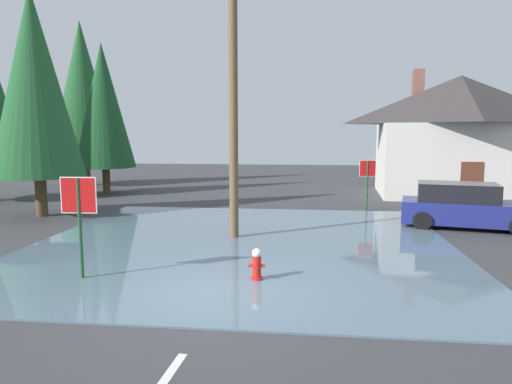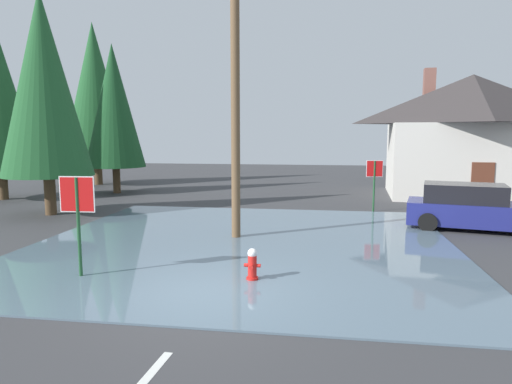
{
  "view_description": "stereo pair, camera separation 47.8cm",
  "coord_description": "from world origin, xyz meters",
  "px_view_note": "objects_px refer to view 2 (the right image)",
  "views": [
    {
      "loc": [
        1.91,
        -8.94,
        3.34
      ],
      "look_at": [
        0.49,
        3.67,
        1.71
      ],
      "focal_mm": 31.96,
      "sensor_mm": 36.0,
      "label": 1
    },
    {
      "loc": [
        2.39,
        -8.88,
        3.34
      ],
      "look_at": [
        0.49,
        3.67,
        1.71
      ],
      "focal_mm": 31.96,
      "sensor_mm": 36.0,
      "label": 2
    }
  ],
  "objects_px": {
    "stop_sign_far": "(374,175)",
    "pine_tree_short_left": "(95,90)",
    "house": "(470,134)",
    "parked_car": "(471,208)",
    "pine_tree_far_center": "(44,84)",
    "pine_tree_tall_left": "(114,106)",
    "utility_pole": "(235,81)",
    "stop_sign_near": "(78,205)",
    "fire_hydrant": "(252,265)"
  },
  "relations": [
    {
      "from": "stop_sign_far",
      "to": "pine_tree_short_left",
      "type": "xyz_separation_m",
      "value": [
        -16.8,
        8.06,
        4.51
      ]
    },
    {
      "from": "house",
      "to": "parked_car",
      "type": "distance_m",
      "value": 9.59
    },
    {
      "from": "parked_car",
      "to": "pine_tree_far_center",
      "type": "height_order",
      "value": "pine_tree_far_center"
    },
    {
      "from": "pine_tree_tall_left",
      "to": "stop_sign_far",
      "type": "bearing_deg",
      "value": -17.03
    },
    {
      "from": "stop_sign_far",
      "to": "pine_tree_short_left",
      "type": "height_order",
      "value": "pine_tree_short_left"
    },
    {
      "from": "stop_sign_far",
      "to": "pine_tree_short_left",
      "type": "relative_size",
      "value": 0.21
    },
    {
      "from": "utility_pole",
      "to": "pine_tree_far_center",
      "type": "relative_size",
      "value": 1.06
    },
    {
      "from": "stop_sign_near",
      "to": "pine_tree_far_center",
      "type": "bearing_deg",
      "value": 126.54
    },
    {
      "from": "stop_sign_far",
      "to": "parked_car",
      "type": "bearing_deg",
      "value": -47.28
    },
    {
      "from": "fire_hydrant",
      "to": "pine_tree_short_left",
      "type": "bearing_deg",
      "value": 126.07
    },
    {
      "from": "stop_sign_far",
      "to": "parked_car",
      "type": "distance_m",
      "value": 4.47
    },
    {
      "from": "utility_pole",
      "to": "house",
      "type": "distance_m",
      "value": 15.5
    },
    {
      "from": "utility_pole",
      "to": "pine_tree_short_left",
      "type": "relative_size",
      "value": 0.92
    },
    {
      "from": "parked_car",
      "to": "pine_tree_short_left",
      "type": "height_order",
      "value": "pine_tree_short_left"
    },
    {
      "from": "fire_hydrant",
      "to": "utility_pole",
      "type": "distance_m",
      "value": 6.3
    },
    {
      "from": "fire_hydrant",
      "to": "house",
      "type": "distance_m",
      "value": 18.33
    },
    {
      "from": "fire_hydrant",
      "to": "parked_car",
      "type": "relative_size",
      "value": 0.16
    },
    {
      "from": "stop_sign_far",
      "to": "pine_tree_short_left",
      "type": "distance_m",
      "value": 19.17
    },
    {
      "from": "pine_tree_tall_left",
      "to": "pine_tree_far_center",
      "type": "distance_m",
      "value": 6.94
    },
    {
      "from": "house",
      "to": "stop_sign_near",
      "type": "bearing_deg",
      "value": -129.45
    },
    {
      "from": "house",
      "to": "pine_tree_far_center",
      "type": "distance_m",
      "value": 20.62
    },
    {
      "from": "pine_tree_far_center",
      "to": "house",
      "type": "bearing_deg",
      "value": 24.19
    },
    {
      "from": "house",
      "to": "pine_tree_tall_left",
      "type": "relative_size",
      "value": 1.11
    },
    {
      "from": "utility_pole",
      "to": "pine_tree_far_center",
      "type": "distance_m",
      "value": 8.94
    },
    {
      "from": "pine_tree_short_left",
      "to": "house",
      "type": "bearing_deg",
      "value": -6.11
    },
    {
      "from": "utility_pole",
      "to": "stop_sign_far",
      "type": "distance_m",
      "value": 8.27
    },
    {
      "from": "fire_hydrant",
      "to": "pine_tree_short_left",
      "type": "height_order",
      "value": "pine_tree_short_left"
    },
    {
      "from": "fire_hydrant",
      "to": "parked_car",
      "type": "bearing_deg",
      "value": 45.13
    },
    {
      "from": "stop_sign_near",
      "to": "pine_tree_tall_left",
      "type": "bearing_deg",
      "value": 112.48
    },
    {
      "from": "utility_pole",
      "to": "pine_tree_far_center",
      "type": "height_order",
      "value": "utility_pole"
    },
    {
      "from": "stop_sign_near",
      "to": "stop_sign_far",
      "type": "bearing_deg",
      "value": 53.19
    },
    {
      "from": "pine_tree_short_left",
      "to": "fire_hydrant",
      "type": "bearing_deg",
      "value": -53.93
    },
    {
      "from": "pine_tree_tall_left",
      "to": "pine_tree_short_left",
      "type": "distance_m",
      "value": 5.13
    },
    {
      "from": "fire_hydrant",
      "to": "stop_sign_far",
      "type": "bearing_deg",
      "value": 69.62
    },
    {
      "from": "pine_tree_tall_left",
      "to": "house",
      "type": "bearing_deg",
      "value": 4.46
    },
    {
      "from": "stop_sign_far",
      "to": "pine_tree_tall_left",
      "type": "relative_size",
      "value": 0.27
    },
    {
      "from": "stop_sign_far",
      "to": "house",
      "type": "xyz_separation_m",
      "value": [
        5.44,
        5.68,
        1.74
      ]
    },
    {
      "from": "pine_tree_tall_left",
      "to": "pine_tree_short_left",
      "type": "height_order",
      "value": "pine_tree_short_left"
    },
    {
      "from": "utility_pole",
      "to": "pine_tree_tall_left",
      "type": "height_order",
      "value": "utility_pole"
    },
    {
      "from": "house",
      "to": "pine_tree_tall_left",
      "type": "bearing_deg",
      "value": -175.54
    },
    {
      "from": "house",
      "to": "pine_tree_tall_left",
      "type": "distance_m",
      "value": 19.23
    },
    {
      "from": "house",
      "to": "pine_tree_tall_left",
      "type": "xyz_separation_m",
      "value": [
        -19.12,
        -1.49,
        1.52
      ]
    },
    {
      "from": "fire_hydrant",
      "to": "pine_tree_far_center",
      "type": "bearing_deg",
      "value": 143.08
    },
    {
      "from": "pine_tree_tall_left",
      "to": "utility_pole",
      "type": "bearing_deg",
      "value": -48.53
    },
    {
      "from": "house",
      "to": "parked_car",
      "type": "bearing_deg",
      "value": -105.4
    },
    {
      "from": "stop_sign_far",
      "to": "pine_tree_far_center",
      "type": "relative_size",
      "value": 0.25
    },
    {
      "from": "stop_sign_near",
      "to": "pine_tree_tall_left",
      "type": "relative_size",
      "value": 0.29
    },
    {
      "from": "fire_hydrant",
      "to": "pine_tree_tall_left",
      "type": "xyz_separation_m",
      "value": [
        -9.99,
        14.13,
        4.46
      ]
    },
    {
      "from": "stop_sign_far",
      "to": "pine_tree_far_center",
      "type": "bearing_deg",
      "value": -168.4
    },
    {
      "from": "pine_tree_tall_left",
      "to": "fire_hydrant",
      "type": "bearing_deg",
      "value": -54.74
    }
  ]
}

